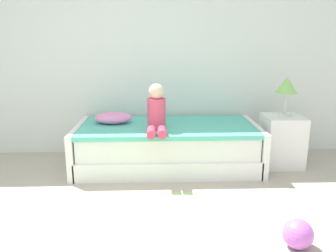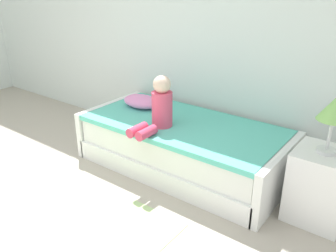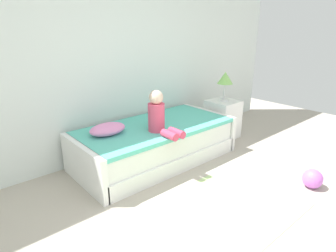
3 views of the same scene
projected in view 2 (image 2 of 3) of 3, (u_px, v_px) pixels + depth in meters
The scene contains 7 objects.
wall_rear at pixel (172, 15), 3.88m from camera, with size 7.20×0.10×2.90m, color silver.
bed at pixel (183, 146), 3.60m from camera, with size 2.11×1.00×0.50m.
nightstand at pixel (319, 186), 2.81m from camera, with size 0.44×0.44×0.60m, color white.
table_lamp at pixel (334, 111), 2.56m from camera, with size 0.24×0.24×0.45m.
child_figure at pixel (159, 107), 3.32m from camera, with size 0.20×0.51×0.50m.
pillow at pixel (141, 101), 3.90m from camera, with size 0.44×0.30×0.13m, color #EA8CC6.
area_rug at pixel (69, 222), 2.86m from camera, with size 1.60×1.10×0.01m, color #B2D189.
Camera 2 is at (2.40, -0.67, 1.85)m, focal length 37.60 mm.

